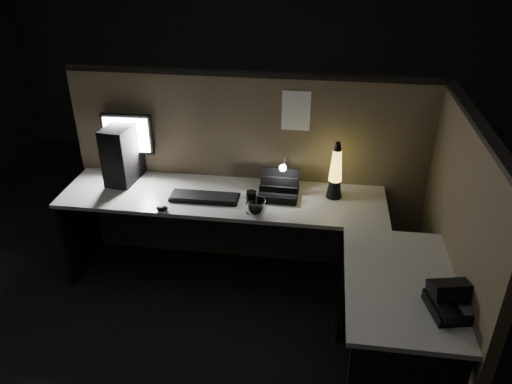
# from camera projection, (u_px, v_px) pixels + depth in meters

# --- Properties ---
(floor) EXTENTS (6.00, 6.00, 0.00)m
(floor) POSITION_uv_depth(u_px,v_px,m) (230.00, 335.00, 3.35)
(floor) COLOR black
(floor) RESTS_ON ground
(room_shell) EXTENTS (6.00, 6.00, 6.00)m
(room_shell) POSITION_uv_depth(u_px,v_px,m) (222.00, 102.00, 2.57)
(room_shell) COLOR silver
(room_shell) RESTS_ON ground
(partition_back) EXTENTS (2.66, 0.06, 1.50)m
(partition_back) POSITION_uv_depth(u_px,v_px,m) (250.00, 174.00, 3.80)
(partition_back) COLOR brown
(partition_back) RESTS_ON ground
(partition_right) EXTENTS (0.06, 1.66, 1.50)m
(partition_right) POSITION_uv_depth(u_px,v_px,m) (454.00, 251.00, 2.91)
(partition_right) COLOR brown
(partition_right) RESTS_ON ground
(desk) EXTENTS (2.60, 1.60, 0.73)m
(desk) POSITION_uv_depth(u_px,v_px,m) (262.00, 244.00, 3.27)
(desk) COLOR beige
(desk) RESTS_ON ground
(pc_tower) EXTENTS (0.23, 0.43, 0.43)m
(pc_tower) POSITION_uv_depth(u_px,v_px,m) (125.00, 151.00, 3.69)
(pc_tower) COLOR black
(pc_tower) RESTS_ON desk
(monitor) EXTENTS (0.38, 0.16, 0.48)m
(monitor) POSITION_uv_depth(u_px,v_px,m) (128.00, 139.00, 3.69)
(monitor) COLOR black
(monitor) RESTS_ON desk
(keyboard) EXTENTS (0.48, 0.16, 0.02)m
(keyboard) POSITION_uv_depth(u_px,v_px,m) (205.00, 197.00, 3.49)
(keyboard) COLOR black
(keyboard) RESTS_ON desk
(mouse) EXTENTS (0.08, 0.06, 0.03)m
(mouse) POSITION_uv_depth(u_px,v_px,m) (162.00, 208.00, 3.35)
(mouse) COLOR black
(mouse) RESTS_ON desk
(clip_lamp) EXTENTS (0.05, 0.20, 0.26)m
(clip_lamp) POSITION_uv_depth(u_px,v_px,m) (284.00, 174.00, 3.50)
(clip_lamp) COLOR silver
(clip_lamp) RESTS_ON desk
(organizer) EXTENTS (0.27, 0.24, 0.20)m
(organizer) POSITION_uv_depth(u_px,v_px,m) (279.00, 190.00, 3.51)
(organizer) COLOR black
(organizer) RESTS_ON desk
(lava_lamp) EXTENTS (0.11, 0.11, 0.42)m
(lava_lamp) POSITION_uv_depth(u_px,v_px,m) (335.00, 175.00, 3.44)
(lava_lamp) COLOR black
(lava_lamp) RESTS_ON desk
(travel_mug) EXTENTS (0.07, 0.07, 0.16)m
(travel_mug) POSITION_uv_depth(u_px,v_px,m) (251.00, 202.00, 3.29)
(travel_mug) COLOR black
(travel_mug) RESTS_ON desk
(steel_mug) EXTENTS (0.14, 0.14, 0.11)m
(steel_mug) POSITION_uv_depth(u_px,v_px,m) (256.00, 208.00, 3.28)
(steel_mug) COLOR silver
(steel_mug) RESTS_ON desk
(figurine) EXTENTS (0.06, 0.06, 0.06)m
(figurine) POSITION_uv_depth(u_px,v_px,m) (293.00, 186.00, 3.55)
(figurine) COLOR yellow
(figurine) RESTS_ON desk
(pinned_paper) EXTENTS (0.20, 0.00, 0.29)m
(pinned_paper) POSITION_uv_depth(u_px,v_px,m) (296.00, 111.00, 3.47)
(pinned_paper) COLOR white
(pinned_paper) RESTS_ON partition_back
(desk_phone) EXTENTS (0.31, 0.31, 0.16)m
(desk_phone) POSITION_uv_depth(u_px,v_px,m) (456.00, 299.00, 2.48)
(desk_phone) COLOR black
(desk_phone) RESTS_ON desk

